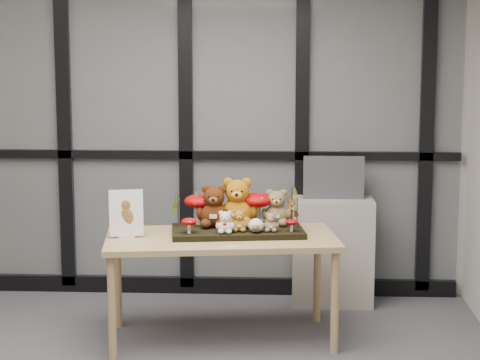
# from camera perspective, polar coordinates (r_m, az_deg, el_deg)

# --- Properties ---
(room_shell) EXTENTS (5.00, 5.00, 5.00)m
(room_shell) POSITION_cam_1_polar(r_m,az_deg,el_deg) (4.02, -14.06, 6.11)
(room_shell) COLOR #ABA8A1
(room_shell) RESTS_ON floor
(glass_partition) EXTENTS (4.90, 0.06, 2.78)m
(glass_partition) POSITION_cam_1_polar(r_m,az_deg,el_deg) (6.43, -7.58, 4.92)
(glass_partition) COLOR #2D383F
(glass_partition) RESTS_ON floor
(display_table) EXTENTS (1.51, 0.90, 0.67)m
(display_table) POSITION_cam_1_polar(r_m,az_deg,el_deg) (5.44, -1.24, -4.40)
(display_table) COLOR tan
(display_table) RESTS_ON floor
(diorama_tray) EXTENTS (0.87, 0.52, 0.04)m
(diorama_tray) POSITION_cam_1_polar(r_m,az_deg,el_deg) (5.48, -0.16, -3.38)
(diorama_tray) COLOR black
(diorama_tray) RESTS_ON display_table
(bear_pooh_yellow) EXTENTS (0.29, 0.27, 0.34)m
(bear_pooh_yellow) POSITION_cam_1_polar(r_m,az_deg,el_deg) (5.54, -0.17, -1.27)
(bear_pooh_yellow) COLOR #B1690F
(bear_pooh_yellow) RESTS_ON diorama_tray
(bear_brown_medium) EXTENTS (0.25, 0.23, 0.30)m
(bear_brown_medium) POSITION_cam_1_polar(r_m,az_deg,el_deg) (5.51, -1.71, -1.56)
(bear_brown_medium) COLOR #461F09
(bear_brown_medium) RESTS_ON diorama_tray
(bear_tan_back) EXTENTS (0.22, 0.20, 0.26)m
(bear_tan_back) POSITION_cam_1_polar(r_m,az_deg,el_deg) (5.57, 2.41, -1.67)
(bear_tan_back) COLOR olive
(bear_tan_back) RESTS_ON diorama_tray
(bear_small_yellow) EXTENTS (0.13, 0.12, 0.15)m
(bear_small_yellow) POSITION_cam_1_polar(r_m,az_deg,el_deg) (5.39, -0.04, -2.59)
(bear_small_yellow) COLOR #AE6A1F
(bear_small_yellow) RESTS_ON diorama_tray
(bear_white_bow) EXTENTS (0.13, 0.12, 0.15)m
(bear_white_bow) POSITION_cam_1_polar(r_m,az_deg,el_deg) (5.34, -0.98, -2.69)
(bear_white_bow) COLOR white
(bear_white_bow) RESTS_ON diorama_tray
(bear_beige_small) EXTENTS (0.11, 0.10, 0.13)m
(bear_beige_small) POSITION_cam_1_polar(r_m,az_deg,el_deg) (5.39, 2.04, -2.70)
(bear_beige_small) COLOR #8E6D4F
(bear_beige_small) RESTS_ON diorama_tray
(plush_cream_hedgehog) EXTENTS (0.08, 0.07, 0.10)m
(plush_cream_hedgehog) POSITION_cam_1_polar(r_m,az_deg,el_deg) (5.37, 1.06, -2.95)
(plush_cream_hedgehog) COLOR white
(plush_cream_hedgehog) RESTS_ON diorama_tray
(mushroom_back_left) EXTENTS (0.19, 0.19, 0.22)m
(mushroom_back_left) POSITION_cam_1_polar(r_m,az_deg,el_deg) (5.59, -2.69, -1.83)
(mushroom_back_left) COLOR #990407
(mushroom_back_left) RESTS_ON diorama_tray
(mushroom_back_right) EXTENTS (0.20, 0.20, 0.23)m
(mushroom_back_right) POSITION_cam_1_polar(r_m,az_deg,el_deg) (5.58, 1.13, -1.79)
(mushroom_back_right) COLOR #990407
(mushroom_back_right) RESTS_ON diorama_tray
(mushroom_front_left) EXTENTS (0.10, 0.10, 0.11)m
(mushroom_front_left) POSITION_cam_1_polar(r_m,az_deg,el_deg) (5.34, -3.36, -2.95)
(mushroom_front_left) COLOR #990407
(mushroom_front_left) RESTS_ON diorama_tray
(mushroom_front_right) EXTENTS (0.08, 0.08, 0.09)m
(mushroom_front_right) POSITION_cam_1_polar(r_m,az_deg,el_deg) (5.40, 3.41, -2.95)
(mushroom_front_right) COLOR #990407
(mushroom_front_right) RESTS_ON diorama_tray
(sprig_green_far_left) EXTENTS (0.05, 0.05, 0.21)m
(sprig_green_far_left) POSITION_cam_1_polar(r_m,az_deg,el_deg) (5.55, -4.09, -1.99)
(sprig_green_far_left) COLOR #19390C
(sprig_green_far_left) RESTS_ON diorama_tray
(sprig_green_mid_left) EXTENTS (0.05, 0.05, 0.23)m
(sprig_green_mid_left) POSITION_cam_1_polar(r_m,az_deg,el_deg) (5.59, -2.86, -1.76)
(sprig_green_mid_left) COLOR #19390C
(sprig_green_mid_left) RESTS_ON diorama_tray
(sprig_dry_far_right) EXTENTS (0.05, 0.05, 0.25)m
(sprig_dry_far_right) POSITION_cam_1_polar(r_m,az_deg,el_deg) (5.58, 3.43, -1.70)
(sprig_dry_far_right) COLOR brown
(sprig_dry_far_right) RESTS_ON diorama_tray
(sprig_dry_mid_right) EXTENTS (0.05, 0.05, 0.19)m
(sprig_dry_mid_right) POSITION_cam_1_polar(r_m,az_deg,el_deg) (5.49, 3.77, -2.17)
(sprig_dry_mid_right) COLOR brown
(sprig_dry_mid_right) RESTS_ON diorama_tray
(sprig_green_centre) EXTENTS (0.05, 0.05, 0.19)m
(sprig_green_centre) POSITION_cam_1_polar(r_m,az_deg,el_deg) (5.62, -0.73, -1.91)
(sprig_green_centre) COLOR #19390C
(sprig_green_centre) RESTS_ON diorama_tray
(sign_holder) EXTENTS (0.21, 0.09, 0.30)m
(sign_holder) POSITION_cam_1_polar(r_m,az_deg,el_deg) (5.41, -7.48, -2.32)
(sign_holder) COLOR silver
(sign_holder) RESTS_ON display_table
(label_card) EXTENTS (0.08, 0.03, 0.00)m
(label_card) POSITION_cam_1_polar(r_m,az_deg,el_deg) (5.15, -0.55, -4.38)
(label_card) COLOR white
(label_card) RESTS_ON display_table
(cabinet) EXTENTS (0.57, 0.33, 0.76)m
(cabinet) POSITION_cam_1_polar(r_m,az_deg,el_deg) (6.29, 6.09, -4.68)
(cabinet) COLOR gray
(cabinet) RESTS_ON floor
(monitor) EXTENTS (0.43, 0.04, 0.30)m
(monitor) POSITION_cam_1_polar(r_m,az_deg,el_deg) (6.21, 6.16, 0.16)
(monitor) COLOR #484B4F
(monitor) RESTS_ON cabinet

